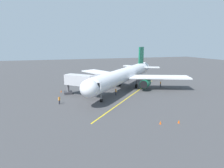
% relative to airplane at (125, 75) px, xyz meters
% --- Properties ---
extents(ground_plane, '(220.00, 220.00, 0.00)m').
position_rel_airplane_xyz_m(ground_plane, '(-0.64, -1.77, -4.00)').
color(ground_plane, '#424244').
extents(apron_lead_in_line, '(27.43, 29.44, 0.01)m').
position_rel_airplane_xyz_m(apron_lead_in_line, '(0.19, 6.21, -4.00)').
color(apron_lead_in_line, yellow).
rests_on(apron_lead_in_line, ground).
extents(airplane, '(32.75, 33.37, 11.50)m').
position_rel_airplane_xyz_m(airplane, '(0.00, 0.00, 0.00)').
color(airplane, white).
rests_on(airplane, ground).
extents(jet_bridge, '(9.70, 9.26, 5.40)m').
position_rel_airplane_xyz_m(jet_bridge, '(11.62, 4.60, -0.24)').
color(jet_bridge, '#B7B7BC').
rests_on(jet_bridge, ground).
extents(ground_crew_marshaller, '(0.45, 0.47, 1.71)m').
position_rel_airplane_xyz_m(ground_crew_marshaller, '(18.20, 8.88, -3.12)').
color(ground_crew_marshaller, '#23232D').
rests_on(ground_crew_marshaller, ground).
extents(ground_crew_wing_walker, '(0.28, 0.42, 1.71)m').
position_rel_airplane_xyz_m(ground_crew_wing_walker, '(4.55, 5.77, -3.12)').
color(ground_crew_wing_walker, '#23232D').
rests_on(ground_crew_wing_walker, ground).
extents(ground_crew_loader, '(0.42, 0.47, 1.71)m').
position_rel_airplane_xyz_m(ground_crew_loader, '(-11.06, 0.86, -3.12)').
color(ground_crew_loader, '#23232D').
rests_on(ground_crew_loader, ground).
extents(tug_near_nose, '(2.74, 2.60, 1.50)m').
position_rel_airplane_xyz_m(tug_near_nose, '(5.34, -10.50, -3.30)').
color(tug_near_nose, white).
rests_on(tug_near_nose, ground).
extents(safety_cone_nose_left, '(0.32, 0.32, 0.55)m').
position_rel_airplane_xyz_m(safety_cone_nose_left, '(0.25, 24.78, -3.73)').
color(safety_cone_nose_left, '#F2590F').
rests_on(safety_cone_nose_left, ground).
extents(safety_cone_nose_right, '(0.32, 0.32, 0.55)m').
position_rel_airplane_xyz_m(safety_cone_nose_right, '(17.37, -1.45, -3.73)').
color(safety_cone_nose_right, '#F2590F').
rests_on(safety_cone_nose_right, ground).
extents(safety_cone_wing_port, '(0.32, 0.32, 0.55)m').
position_rel_airplane_xyz_m(safety_cone_wing_port, '(3.30, 24.25, -3.73)').
color(safety_cone_wing_port, '#F2590F').
rests_on(safety_cone_wing_port, ground).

